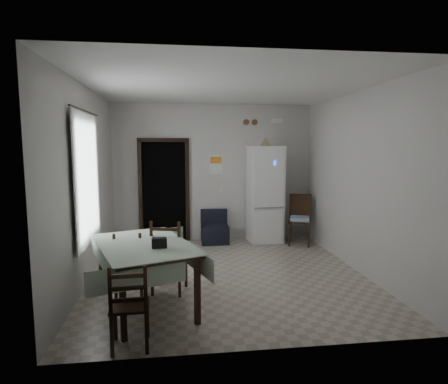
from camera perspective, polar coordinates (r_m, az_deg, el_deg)
name	(u,v)px	position (r m, az deg, el deg)	size (l,w,h in m)	color
ground	(228,274)	(6.08, 0.61, -12.36)	(4.50, 4.50, 0.00)	#A69887
ceiling	(228,87)	(5.80, 0.65, 15.76)	(4.20, 4.50, 0.02)	white
wall_back	(214,173)	(7.99, -1.60, 2.96)	(4.20, 0.02, 2.90)	beige
wall_front	(261,207)	(3.57, 5.63, -2.22)	(4.20, 0.02, 2.90)	beige
wall_left	(87,185)	(5.86, -20.17, 1.02)	(0.02, 4.50, 2.90)	beige
wall_right	(357,181)	(6.40, 19.60, 1.52)	(0.02, 4.50, 2.90)	beige
doorway	(164,190)	(8.19, -9.06, 0.24)	(1.06, 0.52, 2.22)	black
window_recess	(80,179)	(5.67, -21.15, 1.80)	(0.10, 1.20, 1.60)	silver
curtain	(88,179)	(5.64, -20.07, 1.83)	(0.02, 1.45, 1.85)	silver
curtain_rod	(85,111)	(5.64, -20.38, 11.49)	(0.02, 0.02, 1.60)	black
calendar	(216,165)	(7.97, -1.24, 4.18)	(0.28, 0.02, 0.40)	white
calendar_image	(216,160)	(7.96, -1.23, 4.89)	(0.24, 0.01, 0.14)	orange
light_switch	(221,189)	(8.03, -0.52, 0.47)	(0.08, 0.02, 0.12)	beige
vent_left	(246,122)	(8.07, 3.42, 10.59)	(0.12, 0.12, 0.03)	brown
vent_right	(255,122)	(8.11, 4.69, 10.57)	(0.12, 0.12, 0.03)	brown
emergency_light	(277,121)	(8.19, 8.01, 10.70)	(0.25, 0.07, 0.09)	white
fridge	(265,194)	(7.90, 6.26, -0.35)	(0.65, 0.65, 2.02)	white
tan_cone	(266,141)	(7.81, 6.35, 7.66)	(0.23, 0.23, 0.19)	tan
navy_seat	(215,227)	(7.83, -1.40, -5.33)	(0.56, 0.54, 0.68)	black
corner_chair	(300,220)	(7.83, 11.47, -4.20)	(0.44, 0.44, 1.03)	black
dining_table	(145,276)	(4.86, -11.95, -12.43)	(1.04, 1.59, 0.83)	#95A78E
black_bag	(159,243)	(4.51, -9.85, -7.64)	(0.18, 0.11, 0.12)	black
dining_chair_far_left	(129,263)	(5.31, -14.24, -10.44)	(0.38, 0.38, 0.89)	black
dining_chair_far_right	(169,255)	(5.30, -8.33, -9.52)	(0.44, 0.44, 1.03)	black
dining_chair_near_head	(130,305)	(4.01, -14.16, -16.31)	(0.38, 0.38, 0.89)	black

